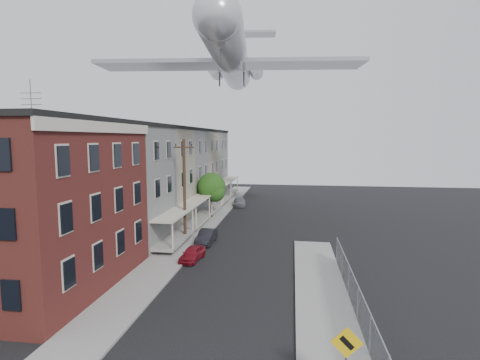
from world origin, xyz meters
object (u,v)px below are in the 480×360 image
at_px(utility_pole, 184,189).
at_px(car_near, 192,253).
at_px(street_tree, 212,188).
at_px(car_mid, 206,237).
at_px(car_far, 239,202).
at_px(warning_sign, 346,353).
at_px(airplane, 231,58).

distance_m(utility_pole, car_near, 6.76).
relative_size(utility_pole, street_tree, 1.73).
bearing_deg(car_mid, car_far, 90.32).
height_order(street_tree, car_near, street_tree).
xyz_separation_m(warning_sign, utility_pole, (-11.20, 19.03, 2.79)).
bearing_deg(car_near, car_far, 95.72).
distance_m(street_tree, car_far, 8.81).
height_order(warning_sign, utility_pole, utility_pole).
xyz_separation_m(street_tree, car_far, (1.95, 8.09, -2.88)).
relative_size(street_tree, airplane, 0.17).
distance_m(warning_sign, car_far, 38.13).
height_order(car_mid, airplane, airplane).
relative_size(warning_sign, utility_pole, 0.31).
xyz_separation_m(street_tree, car_mid, (1.67, -10.26, -2.86)).
bearing_deg(car_near, car_mid, 96.40).
distance_m(warning_sign, utility_pole, 22.25).
xyz_separation_m(warning_sign, street_tree, (-10.87, 28.95, 1.57)).
bearing_deg(warning_sign, street_tree, 110.58).
relative_size(car_near, airplane, 0.10).
distance_m(utility_pole, airplane, 16.81).
height_order(street_tree, car_mid, street_tree).
height_order(warning_sign, car_near, warning_sign).
height_order(warning_sign, car_mid, warning_sign).
relative_size(car_near, car_mid, 0.87).
height_order(utility_pole, car_mid, utility_pole).
relative_size(street_tree, car_far, 1.33).
distance_m(warning_sign, car_mid, 20.87).
bearing_deg(car_near, utility_pole, 118.39).
bearing_deg(utility_pole, street_tree, 88.11).
height_order(car_far, airplane, airplane).
relative_size(utility_pole, car_near, 2.90).
relative_size(car_mid, airplane, 0.11).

